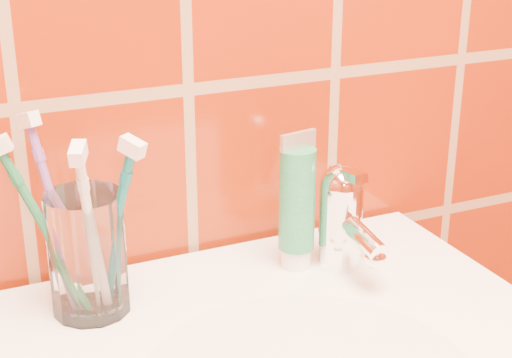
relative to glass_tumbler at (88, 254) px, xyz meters
name	(u,v)px	position (x,y,z in m)	size (l,w,h in m)	color
glass_tumbler	(88,254)	(0.00, 0.00, 0.00)	(0.08, 0.08, 0.13)	white
toothpaste_tube	(297,205)	(0.23, 0.00, 0.01)	(0.04, 0.04, 0.16)	white
faucet	(343,214)	(0.28, -0.02, 0.00)	(0.05, 0.11, 0.12)	white
toothbrush_0	(47,232)	(-0.04, 0.00, 0.03)	(0.09, 0.04, 0.20)	#1B673F
toothbrush_1	(91,234)	(0.00, -0.03, 0.03)	(0.04, 0.07, 0.20)	silver
toothbrush_2	(115,228)	(0.02, -0.02, 0.03)	(0.06, 0.07, 0.19)	#0C6266
toothbrush_3	(57,216)	(-0.02, 0.02, 0.04)	(0.05, 0.08, 0.21)	#764697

